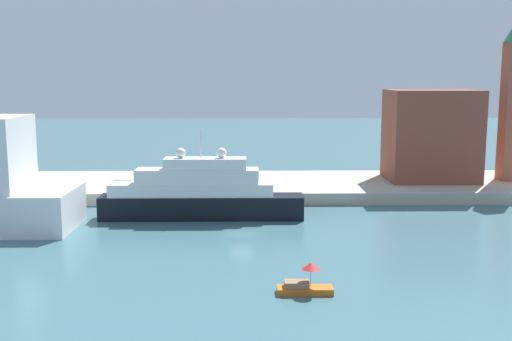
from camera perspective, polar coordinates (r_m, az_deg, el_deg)
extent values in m
plane|color=#3D6670|center=(73.68, -1.37, -5.99)|extent=(400.00, 400.00, 0.00)
cube|color=#B7AD99|center=(99.67, -1.21, -1.50)|extent=(110.00, 21.66, 1.80)
cube|color=black|center=(81.47, -5.13, -3.43)|extent=(27.14, 4.06, 3.12)
cube|color=white|center=(81.10, -6.11, -1.76)|extent=(21.71, 3.74, 1.71)
cube|color=white|center=(80.71, -5.56, -0.50)|extent=(16.29, 3.41, 1.90)
cube|color=white|center=(80.37, -4.81, 0.68)|extent=(10.86, 3.09, 1.45)
cylinder|color=silver|center=(80.08, -5.22, 2.49)|extent=(0.16, 0.16, 3.67)
sphere|color=white|center=(80.06, -3.27, 1.67)|extent=(1.35, 1.35, 1.35)
sphere|color=white|center=(80.48, -7.13, 1.66)|extent=(1.35, 1.35, 1.35)
cube|color=#C66019|center=(54.38, 4.64, -11.19)|extent=(4.92, 1.62, 0.59)
cube|color=#8C6647|center=(54.13, 3.86, -10.64)|extent=(2.17, 1.29, 0.55)
cylinder|color=#B2B2B2|center=(54.06, 5.18, -10.06)|extent=(0.06, 0.06, 1.65)
cone|color=red|center=(53.71, 5.20, -8.94)|extent=(1.64, 1.64, 0.57)
cube|color=olive|center=(86.01, -11.20, -3.74)|extent=(4.06, 1.95, 0.70)
cube|color=brown|center=(103.87, 16.19, 3.21)|extent=(14.22, 10.70, 14.86)
cube|color=#93513D|center=(107.67, 23.01, 5.09)|extent=(3.18, 3.18, 22.50)
cube|color=#B21E1E|center=(93.73, -12.43, -1.57)|extent=(4.13, 1.90, 0.82)
cube|color=#262D33|center=(93.65, -12.57, -1.14)|extent=(2.48, 1.71, 0.60)
cylinder|color=#4C4C4C|center=(94.11, -10.19, -1.30)|extent=(0.36, 0.36, 1.34)
sphere|color=tan|center=(93.97, -10.21, -0.82)|extent=(0.24, 0.24, 0.24)
cylinder|color=black|center=(90.02, -0.65, -1.81)|extent=(0.48, 0.48, 0.75)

